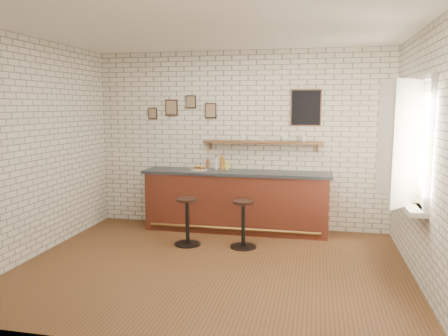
# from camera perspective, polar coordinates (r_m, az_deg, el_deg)

# --- Properties ---
(ground) EXTENTS (5.00, 5.00, 0.00)m
(ground) POSITION_cam_1_polar(r_m,az_deg,el_deg) (5.85, -1.51, -12.71)
(ground) COLOR brown
(ground) RESTS_ON ground
(bar_counter) EXTENTS (3.10, 0.65, 1.01)m
(bar_counter) POSITION_cam_1_polar(r_m,az_deg,el_deg) (7.30, 1.61, -4.33)
(bar_counter) COLOR #5B2418
(bar_counter) RESTS_ON ground
(sandwich_plate) EXTENTS (0.28, 0.28, 0.01)m
(sandwich_plate) POSITION_cam_1_polar(r_m,az_deg,el_deg) (7.37, -3.24, -0.20)
(sandwich_plate) COLOR white
(sandwich_plate) RESTS_ON bar_counter
(ciabatta_sandwich) EXTENTS (0.22, 0.16, 0.07)m
(ciabatta_sandwich) POSITION_cam_1_polar(r_m,az_deg,el_deg) (7.36, -3.18, 0.10)
(ciabatta_sandwich) COLOR tan
(ciabatta_sandwich) RESTS_ON sandwich_plate
(potato_chips) EXTENTS (0.27, 0.17, 0.00)m
(potato_chips) POSITION_cam_1_polar(r_m,az_deg,el_deg) (7.37, -3.38, -0.13)
(potato_chips) COLOR #D4924A
(potato_chips) RESTS_ON sandwich_plate
(bitters_bottle_brown) EXTENTS (0.06, 0.06, 0.20)m
(bitters_bottle_brown) POSITION_cam_1_polar(r_m,az_deg,el_deg) (7.46, -2.12, 0.49)
(bitters_bottle_brown) COLOR brown
(bitters_bottle_brown) RESTS_ON bar_counter
(bitters_bottle_white) EXTENTS (0.06, 0.06, 0.22)m
(bitters_bottle_white) POSITION_cam_1_polar(r_m,az_deg,el_deg) (7.42, -1.02, 0.53)
(bitters_bottle_white) COLOR silver
(bitters_bottle_white) RESTS_ON bar_counter
(bitters_bottle_amber) EXTENTS (0.07, 0.07, 0.27)m
(bitters_bottle_amber) POSITION_cam_1_polar(r_m,az_deg,el_deg) (7.40, -0.26, 0.67)
(bitters_bottle_amber) COLOR #975B18
(bitters_bottle_amber) RESTS_ON bar_counter
(condiment_bottle_yellow) EXTENTS (0.06, 0.06, 0.18)m
(condiment_bottle_yellow) POSITION_cam_1_polar(r_m,az_deg,el_deg) (7.39, 0.35, 0.40)
(condiment_bottle_yellow) COLOR yellow
(condiment_bottle_yellow) RESTS_ON bar_counter
(bar_stool_left) EXTENTS (0.41, 0.41, 0.71)m
(bar_stool_left) POSITION_cam_1_polar(r_m,az_deg,el_deg) (6.62, -4.80, -6.78)
(bar_stool_left) COLOR black
(bar_stool_left) RESTS_ON ground
(bar_stool_right) EXTENTS (0.39, 0.39, 0.71)m
(bar_stool_right) POSITION_cam_1_polar(r_m,az_deg,el_deg) (6.48, 2.53, -7.12)
(bar_stool_right) COLOR black
(bar_stool_right) RESTS_ON ground
(wall_shelf) EXTENTS (2.00, 0.18, 0.18)m
(wall_shelf) POSITION_cam_1_polar(r_m,az_deg,el_deg) (7.30, 5.01, 3.36)
(wall_shelf) COLOR brown
(wall_shelf) RESTS_ON ground
(shelf_cup_a) EXTENTS (0.13, 0.13, 0.09)m
(shelf_cup_a) POSITION_cam_1_polar(r_m,az_deg,el_deg) (7.34, 2.46, 3.92)
(shelf_cup_a) COLOR white
(shelf_cup_a) RESTS_ON wall_shelf
(shelf_cup_b) EXTENTS (0.11, 0.11, 0.09)m
(shelf_cup_b) POSITION_cam_1_polar(r_m,az_deg,el_deg) (7.29, 5.02, 3.86)
(shelf_cup_b) COLOR white
(shelf_cup_b) RESTS_ON wall_shelf
(shelf_cup_c) EXTENTS (0.14, 0.14, 0.10)m
(shelf_cup_c) POSITION_cam_1_polar(r_m,az_deg,el_deg) (7.25, 7.91, 3.85)
(shelf_cup_c) COLOR white
(shelf_cup_c) RESTS_ON wall_shelf
(shelf_cup_d) EXTENTS (0.12, 0.12, 0.09)m
(shelf_cup_d) POSITION_cam_1_polar(r_m,az_deg,el_deg) (7.24, 10.34, 3.76)
(shelf_cup_d) COLOR white
(shelf_cup_d) RESTS_ON wall_shelf
(back_wall_decor) EXTENTS (2.96, 0.02, 0.56)m
(back_wall_decor) POSITION_cam_1_polar(r_m,az_deg,el_deg) (7.37, 3.79, 7.84)
(back_wall_decor) COLOR black
(back_wall_decor) RESTS_ON ground
(window_sill) EXTENTS (0.20, 1.35, 0.06)m
(window_sill) POSITION_cam_1_polar(r_m,az_deg,el_deg) (5.84, 22.81, -4.16)
(window_sill) COLOR white
(window_sill) RESTS_ON ground
(casement_window) EXTENTS (0.40, 1.30, 1.56)m
(casement_window) POSITION_cam_1_polar(r_m,az_deg,el_deg) (5.73, 22.80, 3.19)
(casement_window) COLOR white
(casement_window) RESTS_ON ground
(book_lower) EXTENTS (0.21, 0.24, 0.02)m
(book_lower) POSITION_cam_1_polar(r_m,az_deg,el_deg) (5.76, 22.78, -3.94)
(book_lower) COLOR tan
(book_lower) RESTS_ON window_sill
(book_upper) EXTENTS (0.20, 0.26, 0.02)m
(book_upper) POSITION_cam_1_polar(r_m,az_deg,el_deg) (5.76, 22.78, -3.74)
(book_upper) COLOR tan
(book_upper) RESTS_ON book_lower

